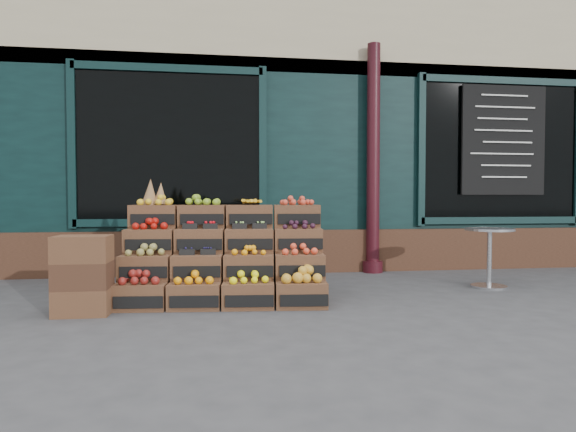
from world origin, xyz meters
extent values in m
plane|color=#3C3C3E|center=(0.00, 0.00, 0.00)|extent=(60.00, 60.00, 0.00)
cube|color=black|center=(0.00, 5.20, 2.40)|extent=(12.00, 6.00, 4.80)
cube|color=#C1B28C|center=(0.00, 2.28, 3.80)|extent=(12.00, 0.18, 2.00)
cube|color=black|center=(0.00, 2.25, 1.50)|extent=(12.00, 0.12, 3.00)
cube|color=#41271A|center=(0.00, 2.18, 0.30)|extent=(12.00, 0.18, 0.60)
cube|color=black|center=(-1.60, 2.18, 1.75)|extent=(2.40, 0.06, 2.00)
cube|color=black|center=(3.20, 2.18, 1.75)|extent=(2.40, 0.06, 2.00)
cylinder|color=#330B12|center=(1.20, 2.05, 1.60)|extent=(0.18, 0.18, 3.20)
cube|color=black|center=(3.20, 2.10, 1.90)|extent=(1.30, 0.04, 1.60)
cube|color=brown|center=(-1.68, 0.16, 0.12)|extent=(0.51, 0.38, 0.24)
cube|color=black|center=(-1.69, -0.02, 0.10)|extent=(0.45, 0.05, 0.11)
cube|color=maroon|center=(-1.68, 0.16, 0.29)|extent=(0.41, 0.29, 0.09)
cube|color=brown|center=(-1.17, 0.12, 0.12)|extent=(0.51, 0.38, 0.24)
cube|color=black|center=(-1.19, -0.06, 0.10)|extent=(0.45, 0.05, 0.11)
cube|color=orange|center=(-1.17, 0.12, 0.29)|extent=(0.41, 0.29, 0.09)
cube|color=brown|center=(-0.67, 0.08, 0.12)|extent=(0.51, 0.38, 0.24)
cube|color=black|center=(-0.69, -0.10, 0.10)|extent=(0.45, 0.05, 0.11)
cube|color=#F6ED0D|center=(-0.67, 0.08, 0.28)|extent=(0.41, 0.29, 0.08)
cube|color=brown|center=(-0.17, 0.03, 0.12)|extent=(0.51, 0.38, 0.24)
cube|color=black|center=(-0.18, -0.15, 0.10)|extent=(0.45, 0.05, 0.11)
cube|color=gold|center=(-0.17, 0.03, 0.30)|extent=(0.41, 0.29, 0.11)
cube|color=brown|center=(-1.66, 0.37, 0.36)|extent=(0.51, 0.38, 0.24)
cube|color=black|center=(-1.67, 0.19, 0.34)|extent=(0.45, 0.05, 0.11)
cube|color=olive|center=(-1.66, 0.37, 0.53)|extent=(0.41, 0.29, 0.08)
cube|color=brown|center=(-1.16, 0.32, 0.36)|extent=(0.51, 0.38, 0.24)
cube|color=black|center=(-1.17, 0.14, 0.34)|extent=(0.45, 0.05, 0.11)
cube|color=#18133B|center=(-1.16, 0.32, 0.50)|extent=(0.41, 0.29, 0.03)
cube|color=brown|center=(-0.65, 0.28, 0.36)|extent=(0.51, 0.38, 0.24)
cube|color=black|center=(-0.67, 0.10, 0.34)|extent=(0.45, 0.05, 0.11)
cube|color=orange|center=(-0.65, 0.28, 0.52)|extent=(0.41, 0.29, 0.07)
cube|color=brown|center=(-0.15, 0.24, 0.36)|extent=(0.51, 0.38, 0.24)
cube|color=black|center=(-0.16, 0.06, 0.34)|extent=(0.45, 0.05, 0.11)
cube|color=#DF4226|center=(-0.15, 0.24, 0.53)|extent=(0.41, 0.29, 0.08)
cube|color=brown|center=(-1.64, 0.57, 0.61)|extent=(0.51, 0.38, 0.24)
cube|color=black|center=(-1.66, 0.39, 0.58)|extent=(0.45, 0.05, 0.11)
cube|color=#9B0F08|center=(-1.64, 0.57, 0.77)|extent=(0.41, 0.29, 0.08)
cube|color=brown|center=(-1.14, 0.53, 0.61)|extent=(0.51, 0.38, 0.24)
cube|color=black|center=(-1.15, 0.35, 0.58)|extent=(0.45, 0.05, 0.11)
cube|color=red|center=(-1.14, 0.53, 0.75)|extent=(0.41, 0.29, 0.03)
cube|color=brown|center=(-0.63, 0.49, 0.61)|extent=(0.51, 0.38, 0.24)
cube|color=black|center=(-0.65, 0.31, 0.58)|extent=(0.45, 0.05, 0.11)
cube|color=#8ABD58|center=(-0.63, 0.49, 0.74)|extent=(0.41, 0.29, 0.03)
cube|color=brown|center=(-0.13, 0.44, 0.61)|extent=(0.51, 0.38, 0.24)
cube|color=black|center=(-0.15, 0.26, 0.58)|extent=(0.45, 0.05, 0.11)
cube|color=black|center=(-0.13, 0.44, 0.76)|extent=(0.41, 0.29, 0.06)
cube|color=brown|center=(-1.62, 0.78, 0.85)|extent=(0.51, 0.38, 0.24)
cube|color=black|center=(-1.64, 0.60, 0.83)|extent=(0.45, 0.05, 0.11)
cube|color=gold|center=(-1.62, 0.78, 1.01)|extent=(0.41, 0.29, 0.08)
cube|color=brown|center=(-1.12, 0.73, 0.85)|extent=(0.51, 0.38, 0.24)
cube|color=black|center=(-1.14, 0.55, 0.83)|extent=(0.45, 0.05, 0.11)
cube|color=olive|center=(-1.12, 0.73, 1.01)|extent=(0.41, 0.29, 0.08)
cube|color=brown|center=(-0.62, 0.69, 0.85)|extent=(0.51, 0.38, 0.24)
cube|color=black|center=(-0.63, 0.51, 0.83)|extent=(0.45, 0.05, 0.11)
cube|color=gold|center=(-0.62, 0.69, 1.01)|extent=(0.41, 0.29, 0.07)
cube|color=brown|center=(-0.11, 0.65, 0.85)|extent=(0.51, 0.38, 0.24)
cube|color=black|center=(-0.13, 0.47, 0.83)|extent=(0.45, 0.05, 0.11)
cube|color=#C63E28|center=(-0.11, 0.65, 1.01)|extent=(0.41, 0.29, 0.07)
cube|color=#41271A|center=(-0.90, 0.30, 0.12)|extent=(2.02, 0.51, 0.24)
cube|color=#41271A|center=(-0.89, 0.51, 0.24)|extent=(2.02, 0.51, 0.49)
cube|color=#41271A|center=(-0.87, 0.71, 0.36)|extent=(2.02, 0.51, 0.73)
cone|color=olive|center=(-1.67, 0.78, 1.11)|extent=(0.17, 0.17, 0.28)
cone|color=olive|center=(-1.57, 0.81, 1.09)|extent=(0.15, 0.15, 0.24)
cube|color=brown|center=(-2.15, 0.00, 0.12)|extent=(0.48, 0.33, 0.24)
cube|color=#41271A|center=(-2.15, 0.00, 0.35)|extent=(0.48, 0.33, 0.24)
cube|color=brown|center=(-2.15, 0.00, 0.59)|extent=(0.48, 0.33, 0.24)
cylinder|color=#AFB2B6|center=(2.17, 0.71, 0.01)|extent=(0.41, 0.41, 0.03)
cylinder|color=#AFB2B6|center=(2.17, 0.71, 0.34)|extent=(0.06, 0.06, 0.66)
cylinder|color=#AFB2B6|center=(2.17, 0.71, 0.68)|extent=(0.55, 0.55, 0.03)
imported|color=#144619|center=(-2.04, 2.87, 0.89)|extent=(0.70, 0.51, 1.77)
camera|label=1|loc=(-0.93, -4.49, 1.03)|focal=30.00mm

